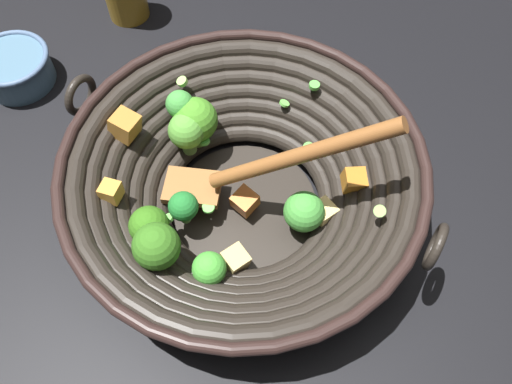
{
  "coord_description": "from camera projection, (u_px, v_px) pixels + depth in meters",
  "views": [
    {
      "loc": [
        -0.33,
        0.04,
        0.61
      ],
      "look_at": [
        0.0,
        -0.02,
        0.03
      ],
      "focal_mm": 36.99,
      "sensor_mm": 36.0,
      "label": 1
    }
  ],
  "objects": [
    {
      "name": "ground_plane",
      "position": [
        245.0,
        208.0,
        0.69
      ],
      "size": [
        4.0,
        4.0,
        0.0
      ],
      "primitive_type": "plane",
      "color": "black"
    },
    {
      "name": "wok",
      "position": [
        242.0,
        181.0,
        0.63
      ],
      "size": [
        0.43,
        0.43,
        0.21
      ],
      "color": "black",
      "rests_on": "ground"
    },
    {
      "name": "prep_bowl",
      "position": [
        15.0,
        68.0,
        0.78
      ],
      "size": [
        0.11,
        0.11,
        0.05
      ],
      "color": "slate",
      "rests_on": "ground"
    }
  ]
}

